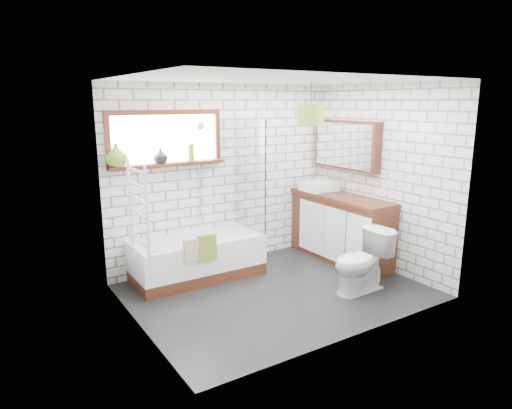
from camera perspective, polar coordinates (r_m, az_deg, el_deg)
floor at (r=5.68m, az=2.63°, el=-10.80°), size 3.40×2.60×0.01m
ceiling at (r=5.21m, az=2.92°, el=15.40°), size 3.40×2.60×0.01m
wall_back at (r=6.40m, az=-3.99°, el=3.62°), size 3.40×0.01×2.50m
wall_front at (r=4.33m, az=12.76°, el=-1.11°), size 3.40×0.01×2.50m
wall_left at (r=4.56m, az=-15.04°, el=-0.53°), size 0.01×2.60×2.50m
wall_right at (r=6.43m, az=15.32°, el=3.23°), size 0.01×2.60×2.50m
window at (r=5.94m, az=-11.16°, el=8.04°), size 1.52×0.16×0.68m
towel_radiator at (r=4.58m, az=-14.47°, el=-1.07°), size 0.06×0.52×1.00m
mirror_cabinet at (r=6.73m, az=11.24°, el=7.29°), size 0.16×1.20×0.70m
shower_riser at (r=6.16m, az=-7.08°, el=4.14°), size 0.02×0.02×1.30m
bathtub at (r=6.04m, az=-7.30°, el=-6.59°), size 1.67×0.74×0.54m
shower_screen at (r=6.17m, az=-0.68°, el=3.70°), size 0.02×0.72×1.50m
towel_green at (r=5.63m, az=-6.15°, el=-5.33°), size 0.24×0.06×0.32m
towel_beige at (r=5.55m, az=-7.96°, el=-5.65°), size 0.21×0.05×0.27m
vanity at (r=6.70m, az=10.51°, el=-2.87°), size 0.54×1.68×0.96m
basin at (r=6.85m, az=7.88°, el=2.29°), size 0.47×0.41×0.14m
tap at (r=6.94m, az=8.91°, el=2.99°), size 0.04×0.04×0.18m
toilet at (r=5.67m, az=13.06°, el=-6.96°), size 0.45×0.76×0.76m
vase_olive at (r=5.72m, az=-17.06°, el=5.74°), size 0.35×0.35×0.28m
vase_dark at (r=5.90m, az=-11.83°, el=5.78°), size 0.22×0.22×0.19m
bottle at (r=6.05m, az=-8.09°, el=6.26°), size 0.07×0.07×0.22m
pendant at (r=5.74m, az=6.85°, el=11.04°), size 0.34×0.34×0.25m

